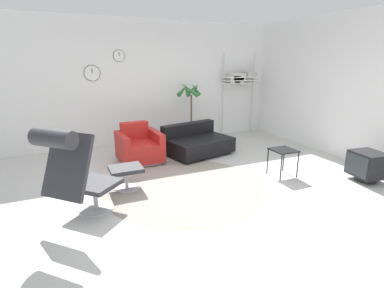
{
  "coord_description": "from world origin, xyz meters",
  "views": [
    {
      "loc": [
        -1.81,
        -4.09,
        1.9
      ],
      "look_at": [
        0.14,
        0.33,
        0.55
      ],
      "focal_mm": 28.0,
      "sensor_mm": 36.0,
      "label": 1
    }
  ],
  "objects_px": {
    "ottoman": "(126,173)",
    "potted_plant": "(191,115)",
    "shelf_unit": "(239,79)",
    "couch_low": "(197,143)",
    "lounge_chair": "(74,167)",
    "armchair_red": "(139,148)",
    "side_table": "(283,153)",
    "crt_television": "(367,165)"
  },
  "relations": [
    {
      "from": "lounge_chair",
      "to": "armchair_red",
      "type": "height_order",
      "value": "lounge_chair"
    },
    {
      "from": "side_table",
      "to": "crt_television",
      "type": "xyz_separation_m",
      "value": [
        1.11,
        -0.73,
        -0.14
      ]
    },
    {
      "from": "lounge_chair",
      "to": "side_table",
      "type": "bearing_deg",
      "value": 49.15
    },
    {
      "from": "lounge_chair",
      "to": "couch_low",
      "type": "bearing_deg",
      "value": 83.67
    },
    {
      "from": "lounge_chair",
      "to": "side_table",
      "type": "relative_size",
      "value": 2.59
    },
    {
      "from": "lounge_chair",
      "to": "armchair_red",
      "type": "bearing_deg",
      "value": 102.71
    },
    {
      "from": "ottoman",
      "to": "shelf_unit",
      "type": "bearing_deg",
      "value": 33.91
    },
    {
      "from": "side_table",
      "to": "crt_television",
      "type": "relative_size",
      "value": 0.87
    },
    {
      "from": "couch_low",
      "to": "side_table",
      "type": "distance_m",
      "value": 1.92
    },
    {
      "from": "armchair_red",
      "to": "couch_low",
      "type": "distance_m",
      "value": 1.24
    },
    {
      "from": "ottoman",
      "to": "side_table",
      "type": "xyz_separation_m",
      "value": [
        2.54,
        -0.52,
        0.14
      ]
    },
    {
      "from": "ottoman",
      "to": "potted_plant",
      "type": "xyz_separation_m",
      "value": [
        1.97,
        2.05,
        0.41
      ]
    },
    {
      "from": "lounge_chair",
      "to": "potted_plant",
      "type": "relative_size",
      "value": 0.83
    },
    {
      "from": "potted_plant",
      "to": "couch_low",
      "type": "bearing_deg",
      "value": -105.29
    },
    {
      "from": "potted_plant",
      "to": "crt_television",
      "type": "bearing_deg",
      "value": -63.1
    },
    {
      "from": "armchair_red",
      "to": "couch_low",
      "type": "height_order",
      "value": "armchair_red"
    },
    {
      "from": "couch_low",
      "to": "potted_plant",
      "type": "height_order",
      "value": "potted_plant"
    },
    {
      "from": "ottoman",
      "to": "lounge_chair",
      "type": "bearing_deg",
      "value": -135.78
    },
    {
      "from": "lounge_chair",
      "to": "ottoman",
      "type": "xyz_separation_m",
      "value": [
        0.74,
        0.72,
        -0.44
      ]
    },
    {
      "from": "armchair_red",
      "to": "side_table",
      "type": "xyz_separation_m",
      "value": [
        2.04,
        -1.7,
        0.13
      ]
    },
    {
      "from": "ottoman",
      "to": "crt_television",
      "type": "distance_m",
      "value": 3.85
    },
    {
      "from": "armchair_red",
      "to": "side_table",
      "type": "height_order",
      "value": "armchair_red"
    },
    {
      "from": "couch_low",
      "to": "crt_television",
      "type": "height_order",
      "value": "couch_low"
    },
    {
      "from": "crt_television",
      "to": "ottoman",
      "type": "bearing_deg",
      "value": 78.17
    },
    {
      "from": "crt_television",
      "to": "shelf_unit",
      "type": "xyz_separation_m",
      "value": [
        -0.24,
        3.55,
        1.18
      ]
    },
    {
      "from": "ottoman",
      "to": "couch_low",
      "type": "height_order",
      "value": "couch_low"
    },
    {
      "from": "ottoman",
      "to": "side_table",
      "type": "bearing_deg",
      "value": -11.64
    },
    {
      "from": "potted_plant",
      "to": "shelf_unit",
      "type": "height_order",
      "value": "shelf_unit"
    },
    {
      "from": "crt_television",
      "to": "couch_low",
      "type": "bearing_deg",
      "value": 44.91
    },
    {
      "from": "lounge_chair",
      "to": "ottoman",
      "type": "bearing_deg",
      "value": 90.0
    },
    {
      "from": "ottoman",
      "to": "couch_low",
      "type": "bearing_deg",
      "value": 34.83
    },
    {
      "from": "couch_low",
      "to": "shelf_unit",
      "type": "distance_m",
      "value": 2.33
    },
    {
      "from": "ottoman",
      "to": "crt_television",
      "type": "bearing_deg",
      "value": -18.99
    },
    {
      "from": "ottoman",
      "to": "armchair_red",
      "type": "relative_size",
      "value": 0.58
    },
    {
      "from": "crt_television",
      "to": "shelf_unit",
      "type": "relative_size",
      "value": 0.26
    },
    {
      "from": "potted_plant",
      "to": "armchair_red",
      "type": "bearing_deg",
      "value": -149.32
    },
    {
      "from": "potted_plant",
      "to": "side_table",
      "type": "bearing_deg",
      "value": -77.51
    },
    {
      "from": "potted_plant",
      "to": "ottoman",
      "type": "bearing_deg",
      "value": -133.81
    },
    {
      "from": "shelf_unit",
      "to": "couch_low",
      "type": "bearing_deg",
      "value": -147.07
    },
    {
      "from": "shelf_unit",
      "to": "side_table",
      "type": "bearing_deg",
      "value": -107.19
    },
    {
      "from": "potted_plant",
      "to": "shelf_unit",
      "type": "xyz_separation_m",
      "value": [
        1.44,
        0.24,
        0.77
      ]
    },
    {
      "from": "couch_low",
      "to": "ottoman",
      "type": "bearing_deg",
      "value": 21.63
    }
  ]
}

